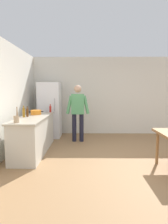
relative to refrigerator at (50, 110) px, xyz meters
name	(u,v)px	position (x,y,z in m)	size (l,w,h in m)	color
ground_plane	(119,164)	(1.90, -2.40, -0.90)	(14.00, 14.00, 0.00)	#936D47
wall_back	(106,96)	(1.90, 0.60, 0.45)	(6.40, 0.12, 2.70)	silver
kitchen_counter	(34,134)	(-0.10, -1.60, -0.45)	(0.64, 2.20, 0.90)	beige
refrigerator	(50,110)	(0.00, 0.00, 0.00)	(0.70, 0.67, 1.80)	white
person	(78,109)	(0.95, -0.55, 0.08)	(0.70, 0.22, 1.70)	#1E1E2D
cooking_pot	(36,112)	(-0.15, -1.17, 0.06)	(0.40, 0.28, 0.12)	orange
utensil_jar	(16,119)	(-0.21, -2.49, 0.08)	(0.11, 0.11, 0.32)	tan
bottle_beer_brown	(27,112)	(-0.26, -1.59, 0.11)	(0.06, 0.06, 0.26)	#5B3314
bottle_sauce_red	(50,109)	(0.13, -0.58, 0.10)	(0.06, 0.06, 0.24)	#B22319
bottle_oil_amber	(24,112)	(-0.31, -1.70, 0.12)	(0.06, 0.06, 0.28)	#996619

